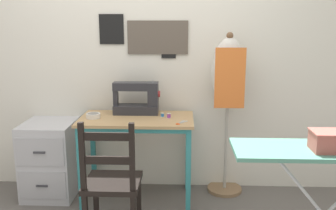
# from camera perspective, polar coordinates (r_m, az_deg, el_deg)

# --- Properties ---
(wall_back) EXTENTS (10.00, 0.07, 2.55)m
(wall_back) POSITION_cam_1_polar(r_m,az_deg,el_deg) (3.47, -4.29, 7.84)
(wall_back) COLOR silver
(wall_back) RESTS_ON ground_plane
(sewing_table) EXTENTS (0.97, 0.54, 0.75)m
(sewing_table) POSITION_cam_1_polar(r_m,az_deg,el_deg) (3.24, -4.81, -3.84)
(sewing_table) COLOR tan
(sewing_table) RESTS_ON ground_plane
(sewing_machine) EXTENTS (0.41, 0.15, 0.31)m
(sewing_machine) POSITION_cam_1_polar(r_m,az_deg,el_deg) (3.33, -4.51, 0.89)
(sewing_machine) COLOR #28282D
(sewing_machine) RESTS_ON sewing_table
(fabric_bowl) EXTENTS (0.12, 0.12, 0.04)m
(fabric_bowl) POSITION_cam_1_polar(r_m,az_deg,el_deg) (3.26, -11.33, -1.59)
(fabric_bowl) COLOR silver
(fabric_bowl) RESTS_ON sewing_table
(scissors) EXTENTS (0.10, 0.13, 0.01)m
(scissors) POSITION_cam_1_polar(r_m,az_deg,el_deg) (3.03, 1.82, -2.78)
(scissors) COLOR silver
(scissors) RESTS_ON sewing_table
(thread_spool_near_machine) EXTENTS (0.03, 0.03, 0.03)m
(thread_spool_near_machine) POSITION_cam_1_polar(r_m,az_deg,el_deg) (3.24, -0.84, -1.51)
(thread_spool_near_machine) COLOR #2875C1
(thread_spool_near_machine) RESTS_ON sewing_table
(thread_spool_mid_table) EXTENTS (0.04, 0.04, 0.04)m
(thread_spool_mid_table) POSITION_cam_1_polar(r_m,az_deg,el_deg) (3.20, 0.13, -1.64)
(thread_spool_mid_table) COLOR purple
(thread_spool_mid_table) RESTS_ON sewing_table
(wooden_chair) EXTENTS (0.40, 0.38, 0.91)m
(wooden_chair) POSITION_cam_1_polar(r_m,az_deg,el_deg) (2.79, -8.56, -11.64)
(wooden_chair) COLOR black
(wooden_chair) RESTS_ON ground_plane
(filing_cabinet) EXTENTS (0.45, 0.51, 0.68)m
(filing_cabinet) POSITION_cam_1_polar(r_m,az_deg,el_deg) (3.60, -17.40, -7.81)
(filing_cabinet) COLOR #B7B7BC
(filing_cabinet) RESTS_ON ground_plane
(dress_form) EXTENTS (0.32, 0.32, 1.47)m
(dress_form) POSITION_cam_1_polar(r_m,az_deg,el_deg) (3.36, 9.16, 3.47)
(dress_form) COLOR #846647
(dress_form) RESTS_ON ground_plane
(ironing_board) EXTENTS (1.14, 0.37, 0.84)m
(ironing_board) POSITION_cam_1_polar(r_m,az_deg,el_deg) (2.41, 23.45, -7.09)
(ironing_board) COLOR #518E7A
(ironing_board) RESTS_ON ground_plane
(storage_box) EXTENTS (0.21, 0.16, 0.12)m
(storage_box) POSITION_cam_1_polar(r_m,az_deg,el_deg) (2.33, 23.46, -5.06)
(storage_box) COLOR #AD564C
(storage_box) RESTS_ON ironing_board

